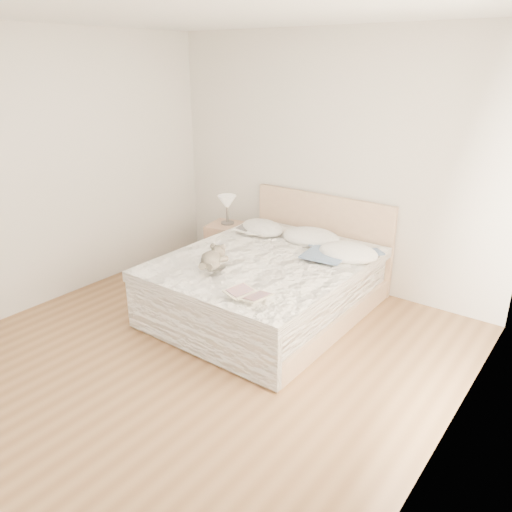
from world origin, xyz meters
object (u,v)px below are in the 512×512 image
table_lamp (227,204)px  photo_book (251,230)px  bed (270,283)px  childrens_book (248,295)px  teddy_bear (211,265)px  nightstand (229,247)px

table_lamp → photo_book: 0.57m
bed → childrens_book: bed is taller
photo_book → teddy_bear: teddy_bear is taller
nightstand → photo_book: bearing=-19.9°
bed → photo_book: bearing=142.9°
nightstand → photo_book: photo_book is taller
nightstand → table_lamp: size_ratio=1.64×
nightstand → childrens_book: childrens_book is taller
childrens_book → teddy_bear: size_ratio=1.12×
bed → teddy_bear: bed is taller
bed → photo_book: bed is taller
bed → teddy_bear: bearing=-109.0°
table_lamp → childrens_book: size_ratio=0.96×
childrens_book → table_lamp: bearing=143.4°
photo_book → childrens_book: size_ratio=1.02×
nightstand → childrens_book: 2.09m
nightstand → photo_book: size_ratio=1.55×
table_lamp → photo_book: bearing=-21.0°
teddy_bear → photo_book: bearing=86.2°
nightstand → table_lamp: bearing=142.7°
bed → childrens_book: bearing=-65.3°
bed → photo_book: size_ratio=5.94×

